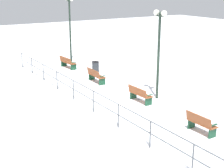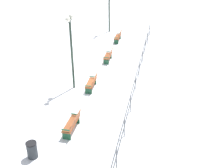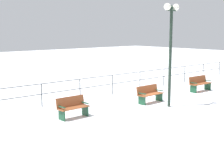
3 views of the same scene
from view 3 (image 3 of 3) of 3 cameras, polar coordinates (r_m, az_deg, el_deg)
The scene contains 6 objects.
ground_plane at distance 16.85m, azimuth 6.28°, elevation -3.13°, with size 80.00×80.00×0.00m, color white.
bench_second at distance 13.90m, azimuth -6.74°, elevation -3.93°, with size 0.53×1.37×0.87m.
bench_third at distance 16.72m, azimuth 6.44°, elevation -1.67°, with size 0.58×1.52×0.85m.
bench_fourth at distance 20.33m, azimuth 14.75°, elevation 0.12°, with size 0.57×1.62×0.88m.
lamppost_middle at distance 15.66m, azimuth 10.02°, elevation 8.17°, with size 0.32×0.93×4.77m.
waterfront_railing at distance 18.62m, azimuth 0.06°, elevation 0.50°, with size 0.05×22.37×1.11m.
Camera 3 is at (11.01, -12.22, 3.64)m, focal length 53.55 mm.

